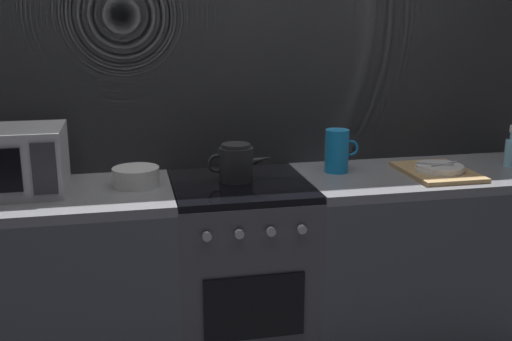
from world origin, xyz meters
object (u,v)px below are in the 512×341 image
at_px(microwave, 7,161).
at_px(kettle, 236,163).
at_px(stove_unit, 241,277).
at_px(mixing_bowl, 136,177).
at_px(dish_pile, 438,170).
at_px(pitcher, 337,151).
at_px(spray_bottle, 512,150).

distance_m(microwave, kettle, 0.95).
bearing_deg(kettle, stove_unit, -73.32).
height_order(stove_unit, mixing_bowl, mixing_bowl).
bearing_deg(kettle, dish_pile, -5.41).
bearing_deg(microwave, mixing_bowl, -0.26).
bearing_deg(pitcher, stove_unit, -169.27).
xyz_separation_m(pitcher, spray_bottle, (0.86, -0.08, -0.02)).
height_order(mixing_bowl, dish_pile, mixing_bowl).
height_order(kettle, spray_bottle, spray_bottle).
bearing_deg(kettle, microwave, 179.28).
bearing_deg(microwave, kettle, -0.72).
bearing_deg(mixing_bowl, kettle, -1.27).
bearing_deg(stove_unit, dish_pile, -3.33).
xyz_separation_m(stove_unit, mixing_bowl, (-0.45, 0.04, 0.49)).
relative_size(microwave, spray_bottle, 2.27).
xyz_separation_m(stove_unit, dish_pile, (0.92, -0.05, 0.47)).
bearing_deg(kettle, mixing_bowl, 178.73).
bearing_deg(dish_pile, stove_unit, 176.67).
height_order(kettle, dish_pile, kettle).
bearing_deg(dish_pile, mixing_bowl, 175.91).
xyz_separation_m(microwave, pitcher, (1.44, 0.04, -0.03)).
xyz_separation_m(kettle, dish_pile, (0.93, -0.09, -0.06)).
height_order(microwave, mixing_bowl, microwave).
bearing_deg(mixing_bowl, microwave, 179.74).
xyz_separation_m(microwave, mixing_bowl, (0.51, -0.00, -0.10)).
height_order(microwave, spray_bottle, microwave).
relative_size(stove_unit, mixing_bowl, 4.50).
distance_m(microwave, dish_pile, 1.88).
distance_m(mixing_bowl, pitcher, 0.93).
xyz_separation_m(mixing_bowl, dish_pile, (1.36, -0.10, -0.02)).
distance_m(microwave, spray_bottle, 2.30).
bearing_deg(microwave, stove_unit, -2.77).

